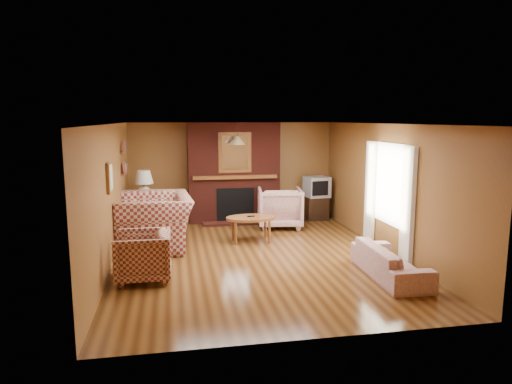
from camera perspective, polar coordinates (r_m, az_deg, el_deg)
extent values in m
plane|color=#43240E|center=(8.44, -0.01, -8.01)|extent=(6.50, 6.50, 0.00)
plane|color=silver|center=(8.06, -0.01, 8.51)|extent=(6.50, 6.50, 0.00)
plane|color=brown|center=(11.35, -2.97, 2.61)|extent=(6.50, 0.00, 6.50)
plane|color=brown|center=(5.07, 6.67, -5.67)|extent=(6.50, 0.00, 6.50)
plane|color=brown|center=(8.10, -17.67, -0.45)|extent=(0.00, 6.50, 6.50)
plane|color=brown|center=(8.96, 15.93, 0.51)|extent=(0.00, 6.50, 6.50)
cube|color=#491710|center=(11.10, -2.81, 2.47)|extent=(2.20, 0.50, 2.40)
cube|color=black|center=(10.99, -2.62, -1.55)|extent=(0.90, 0.06, 0.80)
cube|color=#491710|center=(10.91, -2.48, -3.88)|extent=(1.60, 0.35, 0.06)
cube|color=brown|center=(10.85, -2.61, 1.89)|extent=(2.00, 0.18, 0.08)
cube|color=brown|center=(10.82, -2.66, 4.96)|extent=(0.78, 0.05, 0.95)
cube|color=white|center=(10.79, -2.64, 4.94)|extent=(0.62, 0.02, 0.80)
cube|color=beige|center=(8.12, 18.45, -1.54)|extent=(0.08, 0.35, 2.00)
cube|color=beige|center=(9.44, 14.09, 0.10)|extent=(0.08, 0.35, 2.00)
cube|color=white|center=(8.76, 16.41, 0.96)|extent=(0.03, 1.10, 1.50)
cube|color=brown|center=(9.95, -16.20, 2.21)|extent=(0.06, 0.55, 0.04)
cube|color=brown|center=(9.91, -16.32, 4.79)|extent=(0.06, 0.55, 0.04)
cube|color=brown|center=(7.76, -17.85, 1.74)|extent=(0.04, 0.40, 0.50)
cube|color=silver|center=(7.75, -17.67, 1.75)|extent=(0.01, 0.32, 0.42)
cylinder|color=black|center=(10.34, -2.33, 7.65)|extent=(0.01, 0.01, 0.35)
cone|color=#D18453|center=(10.35, -2.32, 6.43)|extent=(0.36, 0.36, 0.18)
imported|color=maroon|center=(9.02, -12.68, -3.67)|extent=(1.53, 1.71, 1.05)
imported|color=maroon|center=(7.35, -13.94, -7.77)|extent=(0.85, 0.83, 0.77)
imported|color=beige|center=(7.62, 16.42, -8.32)|extent=(0.72, 1.74, 0.50)
imported|color=beige|center=(10.56, 2.99, -1.94)|extent=(1.12, 1.14, 0.92)
ellipsoid|color=brown|center=(9.28, -0.63, -3.27)|extent=(1.02, 0.63, 0.05)
cube|color=black|center=(9.27, -0.63, -3.05)|extent=(0.15, 0.05, 0.02)
cylinder|color=brown|center=(9.59, 1.18, -4.46)|extent=(0.05, 0.05, 0.47)
cylinder|color=brown|center=(9.48, -2.89, -4.63)|extent=(0.05, 0.05, 0.47)
cylinder|color=brown|center=(9.21, 1.69, -5.04)|extent=(0.05, 0.05, 0.47)
cylinder|color=brown|center=(9.09, -2.55, -5.23)|extent=(0.05, 0.05, 0.47)
cube|color=brown|center=(10.62, -13.68, -2.85)|extent=(0.52, 0.52, 0.66)
sphere|color=silver|center=(10.53, -13.78, -0.20)|extent=(0.34, 0.34, 0.34)
cylinder|color=black|center=(10.51, -13.82, 0.82)|extent=(0.03, 0.03, 0.11)
cone|color=silver|center=(10.48, -13.86, 1.84)|extent=(0.42, 0.42, 0.29)
cube|color=black|center=(11.50, 7.54, -1.98)|extent=(0.53, 0.48, 0.57)
cube|color=#989B9F|center=(11.41, 7.60, 0.66)|extent=(0.61, 0.59, 0.50)
cube|color=black|center=(11.16, 8.03, 0.45)|extent=(0.42, 0.07, 0.36)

